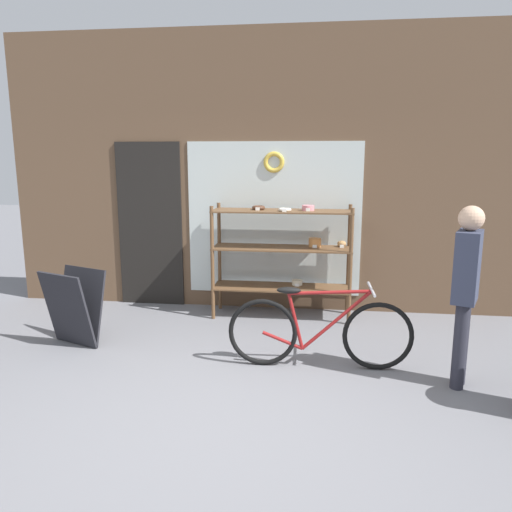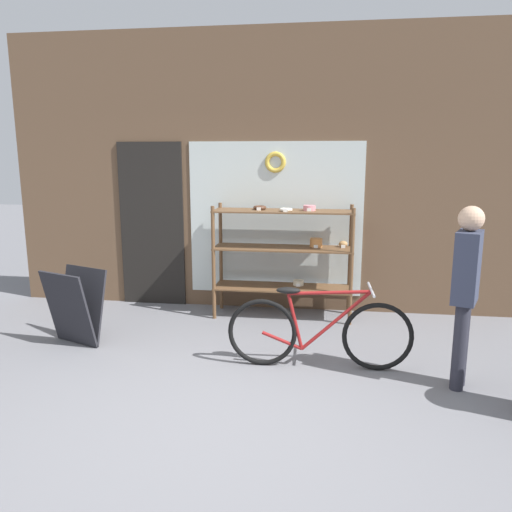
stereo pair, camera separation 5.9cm
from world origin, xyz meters
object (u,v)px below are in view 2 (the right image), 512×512
Objects in this scene: bicycle at (319,332)px; pedestrian at (466,285)px; display_case at (285,250)px; sandwich_board at (75,307)px.

bicycle is 1.33m from pedestrian.
sandwich_board is at bearing -149.69° from display_case.
display_case reaches higher than sandwich_board.
pedestrian is (1.62, -1.70, 0.07)m from display_case.
display_case is at bearing 65.38° from pedestrian.
display_case is 1.61m from bicycle.
sandwich_board is 0.51× the size of pedestrian.
pedestrian reaches higher than display_case.
pedestrian is (1.18, -0.23, 0.55)m from bicycle.
pedestrian is (3.69, -0.49, 0.50)m from sandwich_board.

